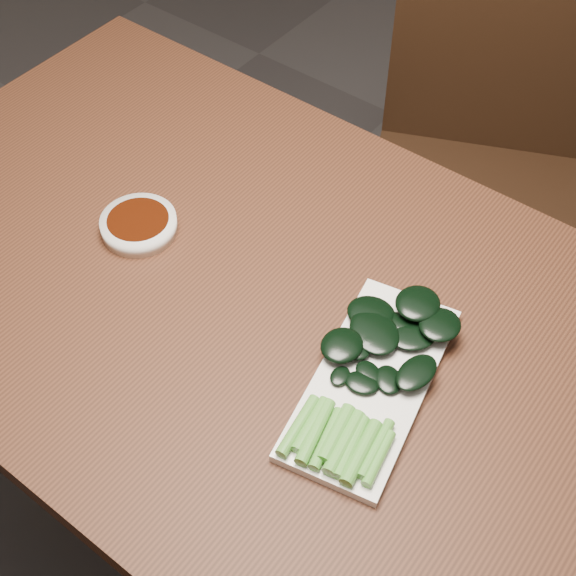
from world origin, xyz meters
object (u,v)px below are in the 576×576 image
(gai_lan, at_px, (371,368))
(serving_plate, at_px, (371,382))
(table, at_px, (270,331))
(sauce_bowl, at_px, (139,225))
(chair_far, at_px, (477,164))

(gai_lan, bearing_deg, serving_plate, -46.50)
(table, distance_m, sauce_bowl, 0.26)
(chair_far, bearing_deg, gai_lan, -99.45)
(chair_far, xyz_separation_m, serving_plate, (0.21, -0.76, 0.27))
(table, distance_m, serving_plate, 0.21)
(sauce_bowl, relative_size, gai_lan, 0.36)
(serving_plate, bearing_deg, sauce_bowl, 177.50)
(table, bearing_deg, gai_lan, -6.84)
(sauce_bowl, bearing_deg, serving_plate, -2.50)
(chair_far, height_order, gai_lan, chair_far)
(chair_far, xyz_separation_m, gai_lan, (0.20, -0.76, 0.29))
(chair_far, xyz_separation_m, sauce_bowl, (-0.23, -0.75, 0.28))
(sauce_bowl, bearing_deg, table, 2.52)
(chair_far, relative_size, gai_lan, 2.75)
(chair_far, relative_size, sauce_bowl, 7.67)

